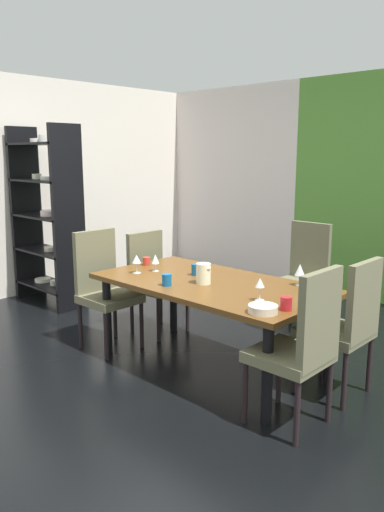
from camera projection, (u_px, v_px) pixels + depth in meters
ground_plane at (139, 359)px, 4.20m from camera, size 5.26×6.11×0.02m
back_panel_interior at (230, 182)px, 7.09m from camera, size 2.23×0.10×2.59m
dining_table at (211, 291)px, 3.89m from camera, size 1.85×0.98×0.71m
chair_left_far at (154, 277)px, 4.79m from camera, size 0.45×0.44×0.95m
chair_right_far at (346, 322)px, 3.44m from camera, size 0.44×0.44×0.99m
chair_right_near at (302, 343)px, 3.03m from camera, size 0.44×0.44×1.03m
chair_head_far at (303, 272)px, 4.84m from camera, size 0.44×0.45×1.04m
chair_left_near at (104, 285)px, 4.38m from camera, size 0.45×0.44×1.03m
display_shelf at (46, 216)px, 5.61m from camera, size 0.95×0.38×2.00m
wine_glass_south at (300, 270)px, 3.75m from camera, size 0.08×0.08×0.16m
wine_glass_east at (137, 260)px, 4.14m from camera, size 0.07×0.07×0.16m
wine_glass_near_shelf at (155, 259)px, 4.21m from camera, size 0.07×0.07×0.15m
wine_glass_center at (260, 284)px, 3.36m from camera, size 0.07×0.07×0.16m
serving_bowl_corner at (263, 309)px, 3.11m from camera, size 0.19×0.19×0.05m
cup_west at (167, 280)px, 3.75m from camera, size 0.07×0.07×0.09m
cup_rear at (146, 261)px, 4.45m from camera, size 0.07×0.07×0.07m
cup_near_window at (286, 303)px, 3.16m from camera, size 0.08×0.08×0.09m
cup_left at (195, 270)px, 4.08m from camera, size 0.07×0.07×0.09m
pitcher_north at (204, 273)px, 3.80m from camera, size 0.13×0.11×0.16m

